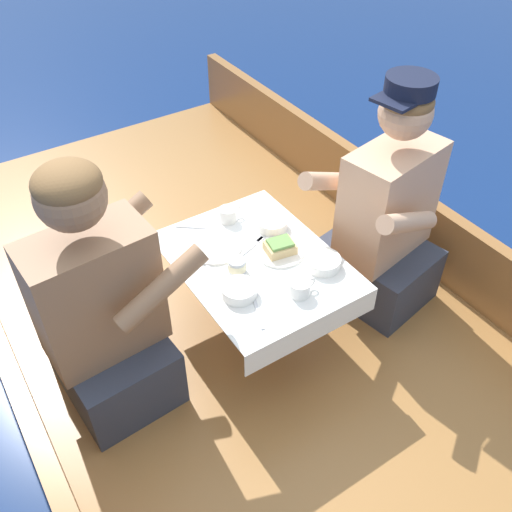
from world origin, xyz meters
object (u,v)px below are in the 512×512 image
at_px(person_starboard, 385,221).
at_px(sandwich, 280,247).
at_px(coffee_cup_port, 300,288).
at_px(person_port, 102,313).
at_px(tin_can, 237,266).
at_px(coffee_cup_starboard, 228,214).

distance_m(person_starboard, sandwich, 0.49).
relative_size(sandwich, coffee_cup_port, 1.16).
xyz_separation_m(person_port, tin_can, (0.49, -0.08, 0.04)).
bearing_deg(sandwich, person_starboard, -6.62).
bearing_deg(coffee_cup_port, person_port, 153.83).
relative_size(person_starboard, coffee_cup_starboard, 10.39).
bearing_deg(coffee_cup_port, person_starboard, 16.17).
bearing_deg(coffee_cup_starboard, person_port, -162.57).
bearing_deg(person_port, sandwich, -11.02).
distance_m(person_port, coffee_cup_starboard, 0.65).
height_order(coffee_cup_starboard, tin_can, coffee_cup_starboard).
distance_m(person_port, sandwich, 0.68).
height_order(person_port, tin_can, person_port).
height_order(person_port, coffee_cup_port, person_port).
bearing_deg(tin_can, coffee_cup_port, -60.31).
bearing_deg(coffee_cup_starboard, person_starboard, -31.83).
height_order(sandwich, coffee_cup_starboard, same).
distance_m(sandwich, tin_can, 0.19).
bearing_deg(person_port, coffee_cup_port, -29.95).
bearing_deg(tin_can, person_port, 170.25).
bearing_deg(person_port, coffee_cup_starboard, 13.65).
xyz_separation_m(person_starboard, sandwich, (-0.48, 0.06, 0.04)).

